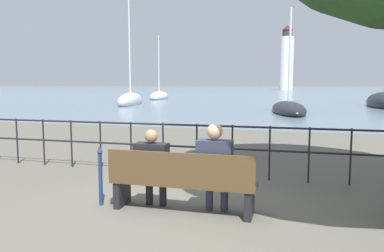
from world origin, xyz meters
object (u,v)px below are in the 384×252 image
at_px(sailboat_1, 130,100).
at_px(harbor_lighthouse, 287,60).
at_px(seated_person_left, 152,165).
at_px(park_bench, 181,182).
at_px(sailboat_3, 384,102).
at_px(closed_umbrella, 100,172).
at_px(seated_person_right, 215,165).
at_px(sailboat_4, 159,97).
at_px(sailboat_2, 288,109).

distance_m(sailboat_1, harbor_lighthouse, 100.46).
xyz_separation_m(seated_person_left, sailboat_1, (-12.71, 26.58, -0.28)).
relative_size(park_bench, sailboat_3, 0.17).
relative_size(park_bench, closed_umbrella, 2.29).
bearing_deg(park_bench, closed_umbrella, -179.71).
xyz_separation_m(seated_person_right, sailboat_1, (-13.65, 26.59, -0.34)).
bearing_deg(sailboat_4, park_bench, -80.59).
bearing_deg(seated_person_right, harbor_lighthouse, 91.14).
xyz_separation_m(closed_umbrella, sailboat_4, (-13.97, 39.66, -0.22)).
distance_m(closed_umbrella, harbor_lighthouse, 126.41).
bearing_deg(sailboat_3, sailboat_4, 157.92).
height_order(closed_umbrella, sailboat_1, sailboat_1).
distance_m(seated_person_right, harbor_lighthouse, 126.33).
xyz_separation_m(sailboat_1, sailboat_2, (14.23, -6.59, -0.13)).
bearing_deg(harbor_lighthouse, closed_umbrella, -89.66).
xyz_separation_m(park_bench, sailboat_3, (8.45, 28.73, -0.06)).
xyz_separation_m(seated_person_left, sailboat_3, (8.92, 28.65, -0.27)).
relative_size(park_bench, sailboat_1, 0.18).
distance_m(seated_person_right, sailboat_2, 20.01).
distance_m(sailboat_4, harbor_lighthouse, 87.93).
height_order(closed_umbrella, sailboat_3, sailboat_3).
distance_m(seated_person_left, seated_person_right, 0.95).
relative_size(park_bench, seated_person_right, 1.64).
distance_m(sailboat_1, sailboat_4, 13.16).
bearing_deg(closed_umbrella, sailboat_3, 71.28).
xyz_separation_m(sailboat_2, sailboat_4, (-16.31, 19.58, 0.06)).
distance_m(closed_umbrella, sailboat_1, 29.20).
height_order(seated_person_left, harbor_lighthouse, harbor_lighthouse).
distance_m(closed_umbrella, sailboat_4, 42.05).
relative_size(seated_person_left, harbor_lighthouse, 0.06).
bearing_deg(park_bench, sailboat_1, 116.30).
distance_m(seated_person_left, sailboat_4, 42.25).
height_order(park_bench, sailboat_2, sailboat_2).
height_order(closed_umbrella, sailboat_4, sailboat_4).
bearing_deg(seated_person_left, sailboat_4, 110.48).
bearing_deg(closed_umbrella, sailboat_1, 114.04).
height_order(sailboat_3, harbor_lighthouse, harbor_lighthouse).
height_order(seated_person_right, sailboat_3, sailboat_3).
distance_m(seated_person_left, sailboat_2, 20.06).
distance_m(seated_person_right, sailboat_1, 29.89).
height_order(seated_person_right, closed_umbrella, seated_person_right).
bearing_deg(sailboat_4, seated_person_right, -79.96).
xyz_separation_m(seated_person_right, harbor_lighthouse, (-2.50, 125.97, 9.30)).
xyz_separation_m(closed_umbrella, sailboat_3, (9.74, 28.74, -0.14)).
bearing_deg(sailboat_3, sailboat_1, -171.87).
height_order(sailboat_1, sailboat_4, sailboat_1).
height_order(sailboat_2, sailboat_3, sailboat_3).
xyz_separation_m(sailboat_3, sailboat_4, (-23.70, 10.92, -0.08)).
distance_m(seated_person_left, harbor_lighthouse, 126.32).
relative_size(closed_umbrella, sailboat_1, 0.08).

